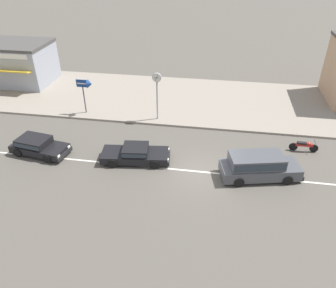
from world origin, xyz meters
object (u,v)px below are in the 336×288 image
(hatchback_black_5, at_px, (38,145))
(arrow_signboard, at_px, (88,86))
(motorcycle_2, at_px, (304,146))
(sedan_black_0, at_px, (136,154))
(shopfront_corner_warung, at_px, (14,62))
(minivan_dark_grey_3, at_px, (258,165))
(street_clock, at_px, (157,85))

(hatchback_black_5, bearing_deg, arrow_signboard, 76.02)
(motorcycle_2, bearing_deg, sedan_black_0, -165.16)
(arrow_signboard, distance_m, shopfront_corner_warung, 11.14)
(sedan_black_0, xyz_separation_m, shopfront_corner_warung, (-14.84, 11.33, 1.55))
(sedan_black_0, distance_m, shopfront_corner_warung, 18.73)
(sedan_black_0, relative_size, arrow_signboard, 1.59)
(minivan_dark_grey_3, distance_m, hatchback_black_5, 14.31)
(motorcycle_2, xyz_separation_m, street_clock, (-10.61, 2.78, 2.54))
(sedan_black_0, distance_m, arrow_signboard, 8.04)
(shopfront_corner_warung, bearing_deg, arrow_signboard, -29.64)
(hatchback_black_5, distance_m, arrow_signboard, 6.46)
(sedan_black_0, distance_m, street_clock, 6.20)
(arrow_signboard, bearing_deg, shopfront_corner_warung, 150.36)
(motorcycle_2, distance_m, arrow_signboard, 16.54)
(sedan_black_0, height_order, shopfront_corner_warung, shopfront_corner_warung)
(minivan_dark_grey_3, relative_size, hatchback_black_5, 1.25)
(sedan_black_0, height_order, motorcycle_2, sedan_black_0)
(street_clock, bearing_deg, sedan_black_0, -93.60)
(motorcycle_2, height_order, arrow_signboard, arrow_signboard)
(motorcycle_2, relative_size, shopfront_corner_warung, 0.27)
(shopfront_corner_warung, bearing_deg, motorcycle_2, -18.07)
(sedan_black_0, distance_m, hatchback_black_5, 6.66)
(minivan_dark_grey_3, bearing_deg, hatchback_black_5, 178.64)
(sedan_black_0, bearing_deg, minivan_dark_grey_3, -3.74)
(motorcycle_2, bearing_deg, shopfront_corner_warung, 161.93)
(minivan_dark_grey_3, relative_size, arrow_signboard, 1.76)
(minivan_dark_grey_3, xyz_separation_m, arrow_signboard, (-12.82, 6.32, 1.68))
(arrow_signboard, relative_size, shopfront_corner_warung, 0.40)
(minivan_dark_grey_3, xyz_separation_m, shopfront_corner_warung, (-22.49, 11.82, 1.24))
(minivan_dark_grey_3, height_order, hatchback_black_5, minivan_dark_grey_3)
(hatchback_black_5, bearing_deg, shopfront_corner_warung, 125.46)
(arrow_signboard, xyz_separation_m, shopfront_corner_warung, (-9.67, 5.50, -0.45))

